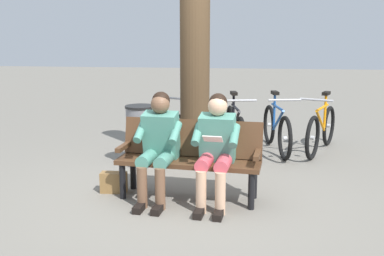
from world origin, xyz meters
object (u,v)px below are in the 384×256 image
object	(u,v)px
person_reading	(216,144)
person_companion	(159,141)
bench	(190,153)
bicycle_purple	(276,129)
litter_bin	(141,136)
bicycle_red	(321,130)
handbag	(114,182)
bicycle_black	(235,130)
tree_trunk	(195,52)
bicycle_orange	(196,128)

from	to	relation	value
person_reading	person_companion	world-z (taller)	same
bench	bicycle_purple	distance (m)	2.42
litter_bin	person_companion	bearing A→B (deg)	112.43
bicycle_red	bicycle_purple	distance (m)	0.70
handbag	bicycle_purple	size ratio (longest dim) A/B	0.18
bench	handbag	xyz separation A→B (m)	(0.90, 0.00, -0.39)
person_companion	bicycle_black	size ratio (longest dim) A/B	0.72
handbag	bicycle_red	distance (m)	3.48
bench	bicycle_purple	bearing A→B (deg)	-111.33
litter_bin	bicycle_red	size ratio (longest dim) A/B	0.54
tree_trunk	litter_bin	distance (m)	1.39
person_companion	bicycle_orange	xyz separation A→B (m)	(-0.14, -2.18, -0.30)
tree_trunk	litter_bin	size ratio (longest dim) A/B	3.72
litter_bin	bicycle_black	xyz separation A→B (m)	(-1.29, -0.89, -0.07)
bicycle_black	bicycle_orange	bearing A→B (deg)	-102.83
tree_trunk	bicycle_black	distance (m)	1.49
tree_trunk	bicycle_black	world-z (taller)	tree_trunk
bench	bicycle_black	world-z (taller)	bicycle_black
tree_trunk	bicycle_black	xyz separation A→B (m)	(-0.55, -0.66, -1.22)
tree_trunk	handbag	bearing A→B (deg)	60.28
handbag	bicycle_purple	distance (m)	2.94
person_reading	litter_bin	distance (m)	1.79
bench	person_companion	xyz separation A→B (m)	(0.33, 0.14, 0.16)
litter_bin	bicycle_red	distance (m)	2.84
bench	person_companion	world-z (taller)	person_companion
person_reading	bicycle_orange	size ratio (longest dim) A/B	0.78
handbag	bicycle_red	bearing A→B (deg)	-140.29
litter_bin	bicycle_orange	bearing A→B (deg)	-126.56
litter_bin	person_reading	bearing A→B (deg)	131.11
litter_bin	bicycle_purple	bearing A→B (deg)	-152.15
handbag	bicycle_orange	distance (m)	2.18
bicycle_red	handbag	bearing A→B (deg)	-28.31
person_companion	bicycle_purple	size ratio (longest dim) A/B	0.72
bench	bicycle_black	distance (m)	2.08
bench	bicycle_red	world-z (taller)	bicycle_red
tree_trunk	bicycle_purple	xyz separation A→B (m)	(-1.20, -0.79, -1.22)
handbag	person_companion	bearing A→B (deg)	166.77
tree_trunk	bicycle_black	size ratio (longest dim) A/B	1.91
handbag	bicycle_purple	bearing A→B (deg)	-132.43
person_reading	bicycle_orange	bearing A→B (deg)	-72.44
tree_trunk	bicycle_orange	xyz separation A→B (m)	(0.07, -0.67, -1.22)
bicycle_red	bicycle_orange	distance (m)	1.97
person_reading	bench	bearing A→B (deg)	-27.08
bench	person_reading	world-z (taller)	person_reading
person_companion	litter_bin	size ratio (longest dim) A/B	1.41
person_companion	person_reading	bearing A→B (deg)	179.95
tree_trunk	litter_bin	world-z (taller)	tree_trunk
bench	bicycle_purple	world-z (taller)	bicycle_purple
person_companion	handbag	distance (m)	0.80
litter_bin	bicycle_black	distance (m)	1.56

